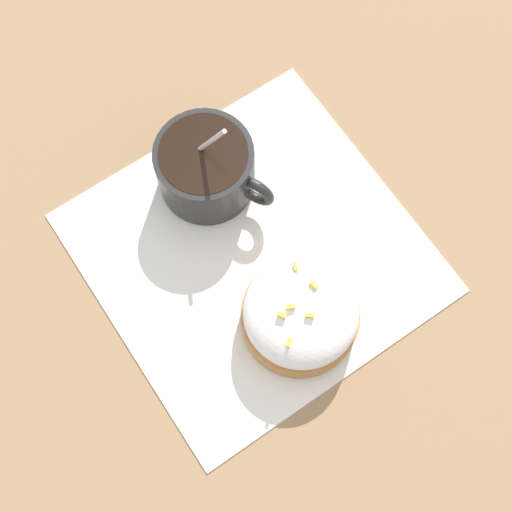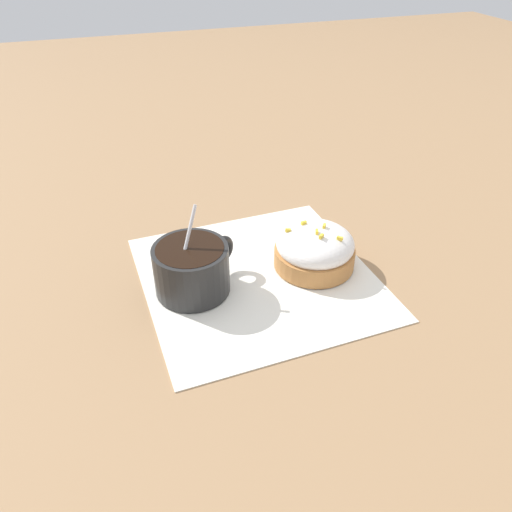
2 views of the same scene
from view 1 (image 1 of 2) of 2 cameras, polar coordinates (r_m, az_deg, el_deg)
ground_plane at (r=0.65m, az=-0.19°, el=0.26°), size 3.00×3.00×0.00m
paper_napkin at (r=0.64m, az=-0.19°, el=0.30°), size 0.29×0.29×0.00m
coffee_cup at (r=0.64m, az=-3.79°, el=7.21°), size 0.11×0.09×0.11m
frosted_pastry at (r=0.60m, az=3.49°, el=-4.71°), size 0.10×0.10×0.06m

